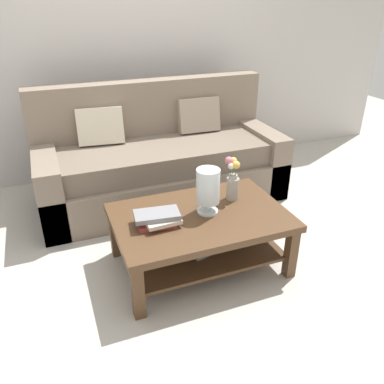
{
  "coord_description": "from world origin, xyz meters",
  "views": [
    {
      "loc": [
        -0.89,
        -2.42,
        1.78
      ],
      "look_at": [
        -0.0,
        -0.15,
        0.52
      ],
      "focal_mm": 36.53,
      "sensor_mm": 36.0,
      "label": 1
    }
  ],
  "objects_px": {
    "coffee_table": "(200,228)",
    "book_stack_main": "(158,218)",
    "flower_pitcher": "(233,180)",
    "glass_hurricane_vase": "(208,188)",
    "couch": "(160,161)"
  },
  "relations": [
    {
      "from": "coffee_table",
      "to": "book_stack_main",
      "type": "relative_size",
      "value": 3.82
    },
    {
      "from": "book_stack_main",
      "to": "flower_pitcher",
      "type": "relative_size",
      "value": 0.95
    },
    {
      "from": "coffee_table",
      "to": "flower_pitcher",
      "type": "bearing_deg",
      "value": 22.63
    },
    {
      "from": "glass_hurricane_vase",
      "to": "flower_pitcher",
      "type": "xyz_separation_m",
      "value": [
        0.24,
        0.11,
        -0.03
      ]
    },
    {
      "from": "couch",
      "to": "coffee_table",
      "type": "height_order",
      "value": "couch"
    },
    {
      "from": "couch",
      "to": "flower_pitcher",
      "type": "distance_m",
      "value": 1.06
    },
    {
      "from": "book_stack_main",
      "to": "flower_pitcher",
      "type": "bearing_deg",
      "value": 12.71
    },
    {
      "from": "book_stack_main",
      "to": "flower_pitcher",
      "type": "xyz_separation_m",
      "value": [
        0.61,
        0.14,
        0.11
      ]
    },
    {
      "from": "couch",
      "to": "glass_hurricane_vase",
      "type": "bearing_deg",
      "value": -90.18
    },
    {
      "from": "glass_hurricane_vase",
      "to": "flower_pitcher",
      "type": "bearing_deg",
      "value": 25.17
    },
    {
      "from": "couch",
      "to": "glass_hurricane_vase",
      "type": "xyz_separation_m",
      "value": [
        -0.0,
        -1.13,
        0.25
      ]
    },
    {
      "from": "glass_hurricane_vase",
      "to": "coffee_table",
      "type": "bearing_deg",
      "value": -168.59
    },
    {
      "from": "flower_pitcher",
      "to": "glass_hurricane_vase",
      "type": "bearing_deg",
      "value": -154.83
    },
    {
      "from": "glass_hurricane_vase",
      "to": "flower_pitcher",
      "type": "distance_m",
      "value": 0.27
    },
    {
      "from": "coffee_table",
      "to": "book_stack_main",
      "type": "height_order",
      "value": "book_stack_main"
    }
  ]
}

